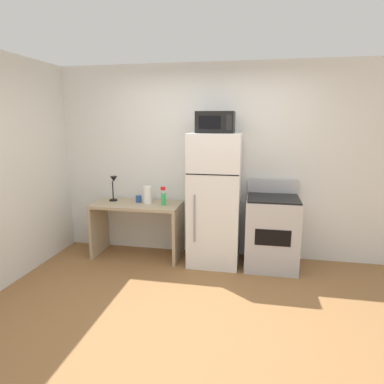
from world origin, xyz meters
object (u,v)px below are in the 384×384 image
(spray_bottle, at_px, (163,198))
(refrigerator, at_px, (215,200))
(paper_towel_roll, at_px, (147,195))
(desk_lamp, at_px, (114,184))
(oven_range, at_px, (272,232))
(coffee_mug, at_px, (139,199))
(microwave, at_px, (216,122))
(desk, at_px, (137,219))

(spray_bottle, bearing_deg, refrigerator, -0.90)
(paper_towel_roll, bearing_deg, desk_lamp, 174.28)
(spray_bottle, xyz_separation_m, refrigerator, (0.69, -0.01, 0.00))
(spray_bottle, bearing_deg, oven_range, -0.44)
(spray_bottle, xyz_separation_m, oven_range, (1.43, -0.01, -0.38))
(coffee_mug, bearing_deg, refrigerator, -5.40)
(paper_towel_roll, height_order, microwave, microwave)
(paper_towel_roll, relative_size, oven_range, 0.22)
(oven_range, bearing_deg, spray_bottle, 179.56)
(desk, xyz_separation_m, spray_bottle, (0.38, -0.01, 0.32))
(spray_bottle, distance_m, oven_range, 1.48)
(desk, distance_m, desk_lamp, 0.59)
(paper_towel_roll, bearing_deg, spray_bottle, -9.27)
(desk_lamp, distance_m, oven_range, 2.23)
(desk, distance_m, paper_towel_roll, 0.38)
(desk_lamp, height_order, refrigerator, refrigerator)
(coffee_mug, relative_size, microwave, 0.21)
(oven_range, bearing_deg, paper_towel_roll, 178.31)
(microwave, bearing_deg, desk_lamp, 175.17)
(refrigerator, distance_m, microwave, 0.98)
(desk, height_order, spray_bottle, spray_bottle)
(oven_range, bearing_deg, refrigerator, 179.99)
(desk, relative_size, microwave, 2.60)
(microwave, bearing_deg, coffee_mug, 173.48)
(refrigerator, xyz_separation_m, microwave, (0.00, -0.02, 0.98))
(desk, distance_m, oven_range, 1.81)
(spray_bottle, distance_m, microwave, 1.20)
(oven_range, bearing_deg, desk_lamp, 177.36)
(desk_lamp, xyz_separation_m, coffee_mug, (0.36, 0.00, -0.19))
(coffee_mug, bearing_deg, microwave, -6.52)
(desk_lamp, xyz_separation_m, paper_towel_roll, (0.51, -0.05, -0.12))
(paper_towel_roll, distance_m, spray_bottle, 0.24)
(desk, height_order, refrigerator, refrigerator)
(microwave, bearing_deg, refrigerator, 90.33)
(paper_towel_roll, xyz_separation_m, coffee_mug, (-0.15, 0.05, -0.07))
(paper_towel_roll, relative_size, spray_bottle, 0.96)
(desk_lamp, distance_m, spray_bottle, 0.76)
(desk_lamp, bearing_deg, spray_bottle, -6.85)
(coffee_mug, height_order, spray_bottle, spray_bottle)
(desk, xyz_separation_m, paper_towel_roll, (0.15, 0.03, 0.34))
(desk, xyz_separation_m, refrigerator, (1.07, -0.02, 0.33))
(microwave, relative_size, oven_range, 0.42)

